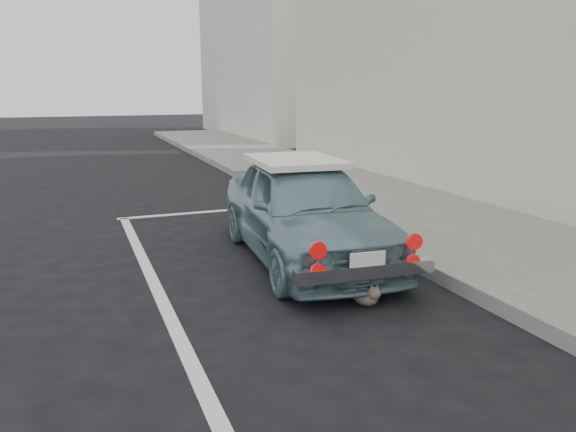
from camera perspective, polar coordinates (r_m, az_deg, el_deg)
name	(u,v)px	position (r m, az deg, el deg)	size (l,w,h in m)	color
sidewalk	(566,270)	(6.65, 26.38, -4.94)	(2.80, 40.00, 0.15)	slate
building_far	(271,35)	(23.67, -1.75, 17.87)	(3.50, 10.00, 8.00)	beige
pline_front	(213,211)	(9.16, -7.59, 0.47)	(3.00, 0.12, 0.01)	silver
pline_side	(160,296)	(5.60, -12.90, -7.89)	(0.12, 7.00, 0.01)	silver
retro_coupe	(305,209)	(6.47, 1.69, 0.72)	(1.64, 3.55, 1.17)	#6E929D
cat	(366,294)	(5.25, 7.93, -7.84)	(0.24, 0.46, 0.24)	#62564B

